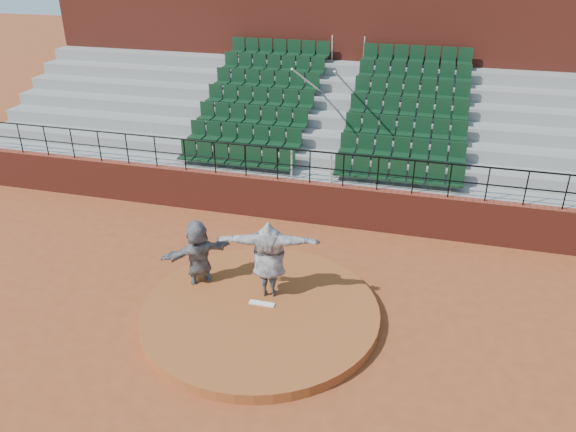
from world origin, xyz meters
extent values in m
plane|color=brown|center=(0.00, 0.00, 0.00)|extent=(90.00, 90.00, 0.00)
cylinder|color=brown|center=(0.00, 0.00, 0.12)|extent=(5.50, 5.50, 0.25)
cube|color=white|center=(0.00, 0.15, 0.27)|extent=(0.60, 0.15, 0.03)
cube|color=maroon|center=(0.00, 5.00, 0.65)|extent=(24.00, 0.30, 1.30)
cylinder|color=black|center=(0.00, 5.00, 2.30)|extent=(24.00, 0.05, 0.05)
cylinder|color=black|center=(0.00, 5.00, 1.80)|extent=(24.00, 0.04, 0.04)
cylinder|color=black|center=(-10.00, 5.00, 1.80)|extent=(0.04, 0.04, 1.00)
cylinder|color=black|center=(-9.00, 5.00, 1.80)|extent=(0.04, 0.04, 1.00)
cylinder|color=black|center=(-8.00, 5.00, 1.80)|extent=(0.04, 0.04, 1.00)
cylinder|color=black|center=(-7.00, 5.00, 1.80)|extent=(0.04, 0.04, 1.00)
cylinder|color=black|center=(-6.00, 5.00, 1.80)|extent=(0.04, 0.04, 1.00)
cylinder|color=black|center=(-5.00, 5.00, 1.80)|extent=(0.04, 0.04, 1.00)
cylinder|color=black|center=(-4.00, 5.00, 1.80)|extent=(0.04, 0.04, 1.00)
cylinder|color=black|center=(-3.00, 5.00, 1.80)|extent=(0.04, 0.04, 1.00)
cylinder|color=black|center=(-2.00, 5.00, 1.80)|extent=(0.04, 0.04, 1.00)
cylinder|color=black|center=(-1.00, 5.00, 1.80)|extent=(0.04, 0.04, 1.00)
cylinder|color=black|center=(0.00, 5.00, 1.80)|extent=(0.04, 0.04, 1.00)
cylinder|color=black|center=(1.00, 5.00, 1.80)|extent=(0.04, 0.04, 1.00)
cylinder|color=black|center=(2.00, 5.00, 1.80)|extent=(0.04, 0.04, 1.00)
cylinder|color=black|center=(3.00, 5.00, 1.80)|extent=(0.04, 0.04, 1.00)
cylinder|color=black|center=(4.00, 5.00, 1.80)|extent=(0.04, 0.04, 1.00)
cylinder|color=black|center=(5.00, 5.00, 1.80)|extent=(0.04, 0.04, 1.00)
cylinder|color=black|center=(6.00, 5.00, 1.80)|extent=(0.04, 0.04, 1.00)
cylinder|color=black|center=(7.00, 5.00, 1.80)|extent=(0.04, 0.04, 1.00)
cube|color=gray|center=(0.00, 5.58, 0.65)|extent=(24.00, 0.85, 1.30)
cube|color=black|center=(-2.53, 5.59, 1.66)|extent=(3.85, 0.48, 0.72)
cube|color=black|center=(2.53, 5.59, 1.66)|extent=(3.85, 0.48, 0.72)
cube|color=gray|center=(0.00, 6.43, 0.85)|extent=(24.00, 0.85, 1.70)
cube|color=black|center=(-2.53, 6.44, 2.06)|extent=(3.85, 0.48, 0.72)
cube|color=black|center=(2.53, 6.44, 2.06)|extent=(3.85, 0.48, 0.72)
cube|color=gray|center=(0.00, 7.28, 1.05)|extent=(24.00, 0.85, 2.10)
cube|color=black|center=(-2.53, 7.29, 2.46)|extent=(3.85, 0.48, 0.72)
cube|color=black|center=(2.53, 7.29, 2.46)|extent=(3.85, 0.48, 0.72)
cube|color=gray|center=(0.00, 8.12, 1.25)|extent=(24.00, 0.85, 2.50)
cube|color=black|center=(-2.53, 8.13, 2.86)|extent=(3.85, 0.48, 0.72)
cube|color=black|center=(2.53, 8.13, 2.86)|extent=(3.85, 0.48, 0.72)
cube|color=gray|center=(0.00, 8.97, 1.45)|extent=(24.00, 0.85, 2.90)
cube|color=black|center=(-2.53, 8.98, 3.26)|extent=(3.85, 0.48, 0.72)
cube|color=black|center=(2.53, 8.98, 3.26)|extent=(3.85, 0.48, 0.72)
cube|color=gray|center=(0.00, 9.82, 1.65)|extent=(24.00, 0.85, 3.30)
cube|color=black|center=(-2.53, 9.83, 3.66)|extent=(3.85, 0.48, 0.72)
cube|color=black|center=(2.53, 9.83, 3.66)|extent=(3.85, 0.48, 0.72)
cube|color=gray|center=(0.00, 10.68, 1.85)|extent=(24.00, 0.85, 3.70)
cube|color=black|center=(-2.53, 10.69, 4.06)|extent=(3.85, 0.48, 0.72)
cube|color=black|center=(2.53, 10.69, 4.06)|extent=(3.85, 0.48, 0.72)
cylinder|color=silver|center=(-0.60, 8.12, 3.40)|extent=(0.06, 5.97, 2.46)
cylinder|color=silver|center=(0.60, 8.12, 3.40)|extent=(0.06, 5.97, 2.46)
cube|color=maroon|center=(0.00, 12.60, 3.55)|extent=(24.00, 3.00, 7.10)
imported|color=black|center=(0.04, 0.62, 1.22)|extent=(2.45, 1.08, 1.93)
imported|color=black|center=(-1.78, 0.70, 0.95)|extent=(1.70, 1.59, 1.90)
camera|label=1|loc=(3.36, -10.05, 7.98)|focal=35.00mm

